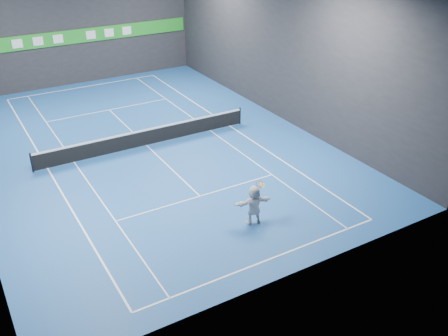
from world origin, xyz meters
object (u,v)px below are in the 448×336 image
player (254,205)px  tennis_racket (260,185)px  tennis_net (146,137)px  tennis_ball (251,154)px

player → tennis_racket: bearing=-160.1°
tennis_net → tennis_racket: bearing=-82.5°
player → tennis_racket: (0.29, 0.05, 0.83)m
player → tennis_racket: tennis_racket is taller
tennis_net → player: bearing=-84.2°
tennis_net → tennis_racket: (1.25, -9.42, 1.19)m
player → tennis_ball: bearing=-60.0°
tennis_ball → tennis_net: tennis_ball is taller
tennis_racket → player: bearing=-170.6°
tennis_net → tennis_racket: 9.58m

